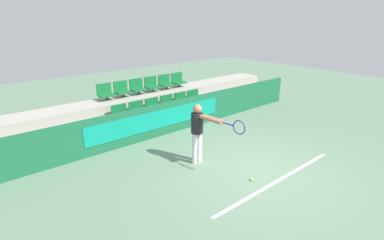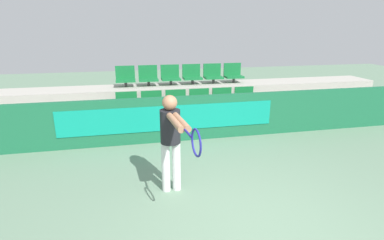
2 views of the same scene
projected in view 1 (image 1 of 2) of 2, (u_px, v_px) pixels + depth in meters
name	position (u px, v px, depth m)	size (l,w,h in m)	color
ground_plane	(258.00, 171.00, 7.26)	(30.00, 30.00, 0.00)	slate
court_baseline	(279.00, 180.00, 6.83)	(4.19, 0.08, 0.01)	white
barrier_wall	(173.00, 117.00, 9.53)	(11.53, 0.14, 1.02)	#19603D
bleacher_tier_front	(163.00, 120.00, 10.03)	(11.13, 0.95, 0.49)	#ADA89E
bleacher_tier_middle	(148.00, 107.00, 10.64)	(11.13, 0.95, 0.98)	#ADA89E
stadium_chair_0	(121.00, 114.00, 9.06)	(0.49, 0.36, 0.53)	#333333
stadium_chair_1	(138.00, 110.00, 9.41)	(0.49, 0.36, 0.53)	#333333
stadium_chair_2	(153.00, 107.00, 9.77)	(0.49, 0.36, 0.53)	#333333
stadium_chair_3	(168.00, 104.00, 10.13)	(0.49, 0.36, 0.53)	#333333
stadium_chair_4	(182.00, 101.00, 10.49)	(0.49, 0.36, 0.53)	#333333
stadium_chair_5	(194.00, 98.00, 10.85)	(0.49, 0.36, 0.53)	#333333
stadium_chair_6	(105.00, 93.00, 9.58)	(0.49, 0.36, 0.53)	#333333
stadium_chair_7	(122.00, 90.00, 9.94)	(0.49, 0.36, 0.53)	#333333
stadium_chair_8	(138.00, 87.00, 10.30)	(0.49, 0.36, 0.53)	#333333
stadium_chair_9	(152.00, 85.00, 10.66)	(0.49, 0.36, 0.53)	#333333
stadium_chair_10	(166.00, 83.00, 11.01)	(0.49, 0.36, 0.53)	#333333
stadium_chair_11	(178.00, 80.00, 11.37)	(0.49, 0.36, 0.53)	#333333
tennis_player	(200.00, 128.00, 7.32)	(0.31, 1.55, 1.54)	silver
tennis_ball	(252.00, 179.00, 6.81)	(0.07, 0.07, 0.07)	#CCDB33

